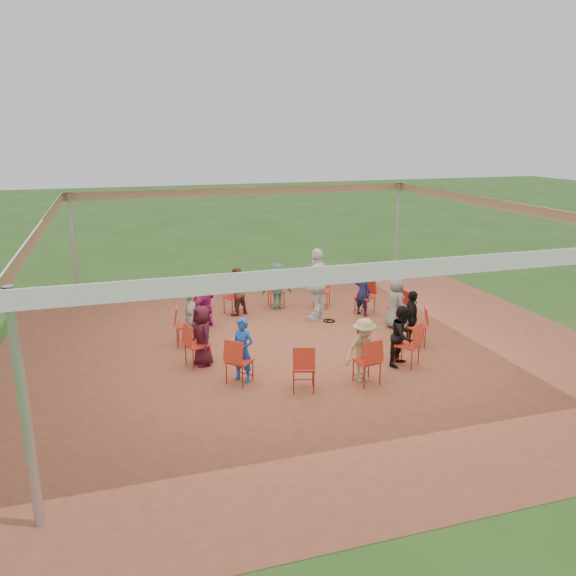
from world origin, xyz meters
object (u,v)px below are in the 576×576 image
object	(u,v)px
chair_6	(201,309)
chair_8	(197,345)
chair_5	(234,297)
person_seated_6	(191,318)
chair_1	(399,309)
chair_7	(186,326)
person_seated_2	(363,292)
chair_12	(407,345)
person_seated_1	(395,303)
chair_0	(416,326)
chair_4	(276,291)
chair_2	(365,297)
person_seated_10	(402,336)
standing_person	(318,284)
person_seated_3	(277,286)
person_seated_9	(364,350)
chair_3	(322,291)
person_seated_8	(243,350)
chair_11	(367,361)
laptop	(404,319)
person_seated_4	(236,292)
chair_9	(239,361)
person_seated_0	(411,318)
cable_coil	(330,321)
person_seated_7	(202,335)
chair_10	(304,367)
person_seated_5	(205,303)

from	to	relation	value
chair_6	chair_8	world-z (taller)	same
chair_5	person_seated_6	size ratio (longest dim) A/B	0.72
chair_1	person_seated_6	bearing A→B (deg)	83.24
chair_7	person_seated_2	world-z (taller)	person_seated_2
chair_8	chair_12	distance (m)	4.24
person_seated_1	chair_8	bearing A→B (deg)	97.09
chair_0	person_seated_2	xyz separation A→B (m)	(-0.24, 2.33, 0.18)
chair_4	chair_2	bearing A→B (deg)	152.31
person_seated_2	chair_8	bearing A→B (deg)	82.91
person_seated_10	standing_person	distance (m)	3.30
chair_5	person_seated_6	xyz separation A→B (m)	(-1.36, -1.90, 0.18)
person_seated_3	person_seated_10	bearing A→B (deg)	110.77
chair_6	person_seated_9	xyz separation A→B (m)	(2.46, -4.01, 0.18)
chair_3	person_seated_8	world-z (taller)	person_seated_8
chair_11	laptop	bearing A→B (deg)	33.95
chair_12	chair_6	bearing A→B (deg)	96.92
chair_1	chair_11	world-z (taller)	same
person_seated_2	person_seated_3	distance (m)	2.28
person_seated_4	chair_11	bearing A→B (deg)	82.91
chair_6	chair_9	bearing A→B (deg)	41.54
person_seated_0	cable_coil	xyz separation A→B (m)	(-1.13, 2.03, -0.61)
chair_11	person_seated_7	bearing A→B (deg)	136.92
chair_9	chair_7	bearing A→B (deg)	152.31
chair_8	person_seated_1	bearing A→B (deg)	83.24
chair_10	laptop	bearing A→B (deg)	45.26
chair_2	chair_6	world-z (taller)	same
chair_4	person_seated_9	xyz separation A→B (m)	(0.28, -4.99, 0.18)
chair_6	chair_12	distance (m)	5.11
chair_7	person_seated_5	xyz separation A→B (m)	(0.60, 1.05, 0.18)
person_seated_4	standing_person	world-z (taller)	standing_person
person_seated_5	standing_person	bearing A→B (deg)	123.47
cable_coil	laptop	xyz separation A→B (m)	(0.99, -1.96, 0.58)
person_seated_1	person_seated_10	xyz separation A→B (m)	(-0.94, -2.08, 0.00)
person_seated_8	chair_2	bearing A→B (deg)	82.91
chair_7	standing_person	bearing A→B (deg)	113.98
chair_11	chair_9	bearing A→B (deg)	152.31
chair_8	person_seated_8	xyz separation A→B (m)	(0.72, -0.97, 0.18)
chair_7	person_seated_6	world-z (taller)	person_seated_6
chair_11	cable_coil	bearing A→B (deg)	69.39
person_seated_6	laptop	world-z (taller)	person_seated_6
chair_9	cable_coil	size ratio (longest dim) A/B	2.64
chair_7	person_seated_10	distance (m)	4.71
person_seated_0	person_seated_7	xyz separation A→B (m)	(-4.58, 0.28, 0.00)
laptop	cable_coil	bearing A→B (deg)	51.01
chair_6	person_seated_10	size ratio (longest dim) A/B	0.72
person_seated_3	person_seated_8	bearing A→B (deg)	69.23
chair_9	person_seated_6	bearing A→B (deg)	149.71
chair_0	person_seated_3	size ratio (longest dim) A/B	0.72
person_seated_8	person_seated_10	distance (m)	3.26
person_seated_5	person_seated_9	distance (m)	4.59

